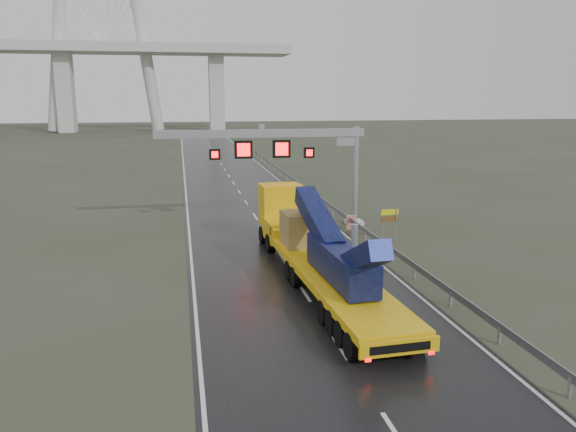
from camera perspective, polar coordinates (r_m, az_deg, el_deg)
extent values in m
plane|color=#353827|center=(23.76, 3.82, -11.04)|extent=(400.00, 400.00, 0.00)
cube|color=black|center=(62.09, -5.55, 3.34)|extent=(11.00, 200.00, 0.02)
cube|color=silver|center=(42.10, 6.73, -0.63)|extent=(1.20, 1.20, 0.30)
cylinder|color=#A0A4A9|center=(41.49, 6.85, 4.03)|extent=(0.48, 0.48, 7.20)
cube|color=#A0A4A9|center=(39.62, -2.70, 8.38)|extent=(14.80, 0.55, 0.55)
cube|color=#A0A4A9|center=(40.97, 5.86, 7.75)|extent=(1.40, 0.35, 0.90)
cube|color=#A0A4A9|center=(39.59, -2.70, 9.03)|extent=(0.35, 0.35, 0.35)
cube|color=black|center=(39.49, -4.55, 6.74)|extent=(1.25, 0.25, 1.25)
cube|color=#FF0C0C|center=(39.35, -4.53, 6.72)|extent=(0.90, 0.02, 0.90)
cube|color=black|center=(39.88, -0.66, 6.83)|extent=(1.25, 0.25, 1.25)
cube|color=#FF0C0C|center=(39.74, -0.63, 6.81)|extent=(0.90, 0.02, 0.90)
cube|color=black|center=(39.35, -7.45, 6.22)|extent=(0.75, 0.25, 0.75)
cube|color=#FF0C0C|center=(39.21, -7.44, 6.20)|extent=(0.54, 0.02, 0.54)
cube|color=black|center=(40.31, 2.15, 6.45)|extent=(0.75, 0.25, 0.75)
cube|color=#FF0C0C|center=(40.17, 2.20, 6.43)|extent=(0.54, 0.02, 0.54)
cube|color=silver|center=(163.79, -21.67, 11.59)|extent=(4.00, 6.00, 21.00)
cube|color=silver|center=(161.49, -7.27, 12.33)|extent=(4.00, 6.00, 21.00)
cube|color=yellow|center=(26.39, 4.63, -6.18)|extent=(3.54, 14.43, 0.36)
cube|color=yellow|center=(20.14, 11.28, -12.96)|extent=(2.97, 0.26, 0.56)
cube|color=black|center=(20.08, 11.36, -13.04)|extent=(2.25, 0.13, 0.31)
cube|color=#FF0505|center=(19.78, 8.14, -14.31)|extent=(0.23, 0.05, 0.12)
cube|color=#FF0505|center=(20.70, 14.36, -13.33)|extent=(0.23, 0.05, 0.12)
cube|color=yellow|center=(33.27, 0.58, -1.58)|extent=(2.71, 1.35, 0.51)
cube|color=yellow|center=(34.87, -0.08, -1.37)|extent=(2.80, 3.19, 1.23)
cube|color=yellow|center=(36.37, -0.76, 1.16)|extent=(2.65, 2.16, 2.66)
cube|color=black|center=(37.31, -1.12, 1.91)|extent=(2.35, 0.16, 1.23)
cube|color=#0D0F40|center=(25.18, 5.39, -4.78)|extent=(1.72, 6.19, 1.43)
cube|color=#0D0F40|center=(28.17, 3.08, -0.36)|extent=(1.29, 5.67, 2.61)
cube|color=#0D0F40|center=(22.62, 7.54, -4.35)|extent=(1.11, 4.09, 2.47)
cylinder|color=#A0A4A9|center=(25.13, 6.76, -2.67)|extent=(0.32, 0.32, 1.63)
cube|color=#9A8345|center=(30.99, 1.60, -1.29)|extent=(2.35, 2.35, 1.84)
cylinder|color=black|center=(22.55, 8.32, -11.05)|extent=(3.01, 1.16, 1.02)
cylinder|color=black|center=(28.88, 3.02, -5.72)|extent=(3.01, 1.16, 1.02)
cylinder|color=black|center=(36.58, -0.68, -1.81)|extent=(2.81, 1.25, 1.12)
cylinder|color=#A0A4A9|center=(37.15, 9.60, -0.93)|extent=(0.07, 0.07, 2.17)
cylinder|color=#A0A4A9|center=(37.47, 10.90, -0.87)|extent=(0.07, 0.07, 2.17)
cube|color=yellow|center=(37.13, 10.30, 0.39)|extent=(1.26, 0.23, 0.36)
cube|color=brown|center=(37.22, 10.27, -0.29)|extent=(1.26, 0.23, 0.41)
cube|color=red|center=(40.47, 6.37, -0.63)|extent=(0.65, 0.49, 0.98)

